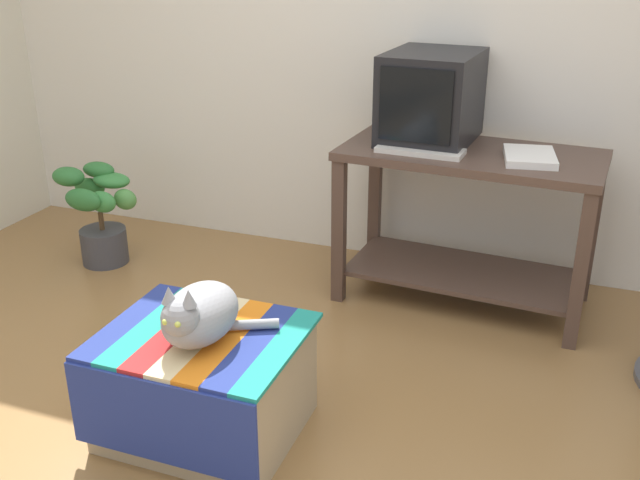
# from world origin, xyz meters

# --- Properties ---
(ground_plane) EXTENTS (14.00, 14.00, 0.00)m
(ground_plane) POSITION_xyz_m (0.00, 0.00, 0.00)
(ground_plane) COLOR olive
(back_wall) EXTENTS (8.00, 0.10, 2.60)m
(back_wall) POSITION_xyz_m (0.00, 2.05, 1.30)
(back_wall) COLOR silver
(back_wall) RESTS_ON ground_plane
(desk) EXTENTS (1.24, 0.67, 0.77)m
(desk) POSITION_xyz_m (0.50, 1.60, 0.52)
(desk) COLOR #4C382D
(desk) RESTS_ON ground_plane
(tv_monitor) EXTENTS (0.44, 0.55, 0.43)m
(tv_monitor) POSITION_xyz_m (0.27, 1.71, 0.98)
(tv_monitor) COLOR black
(tv_monitor) RESTS_ON desk
(keyboard) EXTENTS (0.41, 0.17, 0.02)m
(keyboard) POSITION_xyz_m (0.28, 1.48, 0.78)
(keyboard) COLOR beige
(keyboard) RESTS_ON desk
(book) EXTENTS (0.27, 0.33, 0.03)m
(book) POSITION_xyz_m (0.77, 1.54, 0.79)
(book) COLOR white
(book) RESTS_ON desk
(ottoman_with_blanket) EXTENTS (0.70, 0.60, 0.41)m
(ottoman_with_blanket) POSITION_xyz_m (-0.19, 0.22, 0.21)
(ottoman_with_blanket) COLOR tan
(ottoman_with_blanket) RESTS_ON ground_plane
(cat) EXTENTS (0.35, 0.37, 0.26)m
(cat) POSITION_xyz_m (-0.17, 0.18, 0.51)
(cat) COLOR gray
(cat) RESTS_ON ottoman_with_blanket
(potted_plant) EXTENTS (0.45, 0.30, 0.56)m
(potted_plant) POSITION_xyz_m (-1.45, 1.36, 0.28)
(potted_plant) COLOR #3D3D42
(potted_plant) RESTS_ON ground_plane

